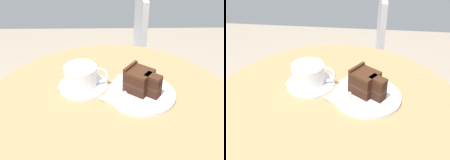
% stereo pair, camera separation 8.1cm
% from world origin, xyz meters
% --- Properties ---
extents(cafe_table, '(0.73, 0.73, 0.72)m').
position_xyz_m(cafe_table, '(0.00, 0.00, 0.60)').
color(cafe_table, '#A37F51').
rests_on(cafe_table, ground).
extents(saucer, '(0.15, 0.15, 0.01)m').
position_xyz_m(saucer, '(-0.08, 0.08, 0.72)').
color(saucer, white).
rests_on(saucer, cafe_table).
extents(coffee_cup, '(0.13, 0.10, 0.06)m').
position_xyz_m(coffee_cup, '(-0.09, 0.08, 0.76)').
color(coffee_cup, white).
rests_on(coffee_cup, saucer).
extents(teaspoon, '(0.10, 0.05, 0.00)m').
position_xyz_m(teaspoon, '(-0.12, 0.05, 0.73)').
color(teaspoon, silver).
rests_on(teaspoon, saucer).
extents(cake_plate, '(0.19, 0.19, 0.01)m').
position_xyz_m(cake_plate, '(0.09, 0.03, 0.73)').
color(cake_plate, white).
rests_on(cake_plate, cafe_table).
extents(cake_slice, '(0.11, 0.10, 0.07)m').
position_xyz_m(cake_slice, '(0.09, 0.04, 0.76)').
color(cake_slice, '#381E14').
rests_on(cake_slice, cake_plate).
extents(fork, '(0.02, 0.15, 0.00)m').
position_xyz_m(fork, '(0.04, 0.06, 0.73)').
color(fork, silver).
rests_on(fork, cake_plate).
extents(napkin, '(0.20, 0.20, 0.00)m').
position_xyz_m(napkin, '(0.05, 0.04, 0.72)').
color(napkin, tan).
rests_on(napkin, cafe_table).
extents(cafe_chair, '(0.38, 0.38, 0.86)m').
position_xyz_m(cafe_chair, '(0.05, 0.62, 0.52)').
color(cafe_chair, '#BCBCC1').
rests_on(cafe_chair, ground).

